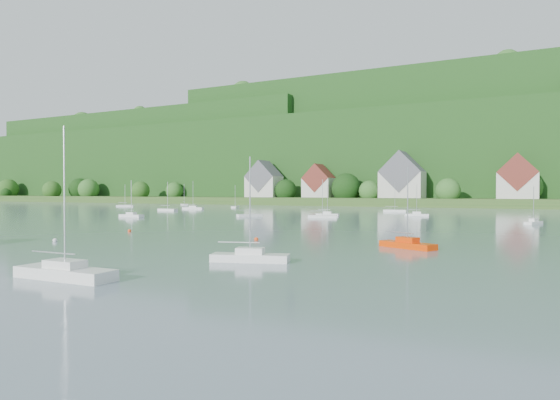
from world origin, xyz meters
name	(u,v)px	position (x,y,z in m)	size (l,w,h in m)	color
far_shore_strip	(397,201)	(0.00, 200.00, 1.50)	(600.00, 60.00, 3.00)	#2F5520
forested_ridge	(430,159)	(0.39, 268.57, 22.89)	(620.00, 181.22, 69.89)	#153F14
village_building_0	(264,182)	(-55.00, 187.00, 9.51)	(14.00, 10.40, 16.00)	silver
village_building_1	(319,184)	(-30.00, 189.00, 8.75)	(12.00, 9.36, 14.00)	silver
village_building_2	(402,179)	(5.00, 188.00, 10.27)	(16.00, 11.44, 18.00)	silver
village_building_3	(518,180)	(45.00, 186.00, 9.43)	(13.00, 10.40, 15.50)	silver
near_sailboat_3	(250,256)	(30.61, 30.67, 0.44)	(6.34, 3.48, 8.25)	white
near_sailboat_4	(65,271)	(24.19, 18.67, 0.48)	(7.17, 2.13, 9.63)	white
near_sailboat_5	(407,244)	(39.46, 45.71, 0.43)	(5.98, 4.05, 7.90)	#EC3B03
mooring_buoy_1	(55,242)	(3.63, 34.26, 0.00)	(0.50, 0.50, 0.50)	white
mooring_buoy_2	(256,240)	(22.57, 45.60, 0.00)	(0.49, 0.49, 0.49)	#FB4E1A
mooring_buoy_3	(129,232)	(1.40, 47.83, 0.00)	(0.49, 0.49, 0.49)	#FB4E1A
mooring_buoy_4	(251,261)	(30.35, 31.27, 0.00)	(0.41, 0.41, 0.41)	white
far_sailboat_cluster	(330,211)	(2.61, 118.77, 0.37)	(198.52, 79.58, 8.71)	white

